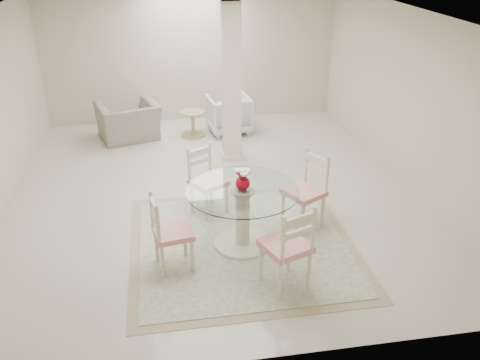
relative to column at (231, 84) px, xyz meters
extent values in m
plane|color=beige|center=(-0.50, -1.30, -1.35)|extent=(7.00, 7.00, 0.00)
cube|color=beige|center=(-0.50, 2.20, 0.00)|extent=(6.00, 0.02, 2.70)
cube|color=beige|center=(-0.50, -4.80, 0.00)|extent=(6.00, 0.02, 2.70)
cube|color=beige|center=(2.50, -1.30, 0.00)|extent=(0.02, 7.00, 2.70)
cube|color=white|center=(-0.50, -1.30, 1.35)|extent=(6.00, 7.00, 0.02)
cube|color=beige|center=(0.00, 0.00, 0.00)|extent=(0.30, 0.30, 2.70)
cube|color=tan|center=(-0.29, -2.84, -1.35)|extent=(2.88, 2.88, 0.01)
cube|color=silver|center=(-0.29, -2.84, -1.34)|extent=(2.64, 2.64, 0.01)
cylinder|color=beige|center=(-0.29, -2.84, -1.32)|extent=(0.74, 0.74, 0.05)
cylinder|color=beige|center=(-0.29, -2.84, -0.93)|extent=(0.18, 0.18, 0.76)
cylinder|color=beige|center=(-0.29, -2.84, -0.56)|extent=(0.30, 0.30, 0.03)
cylinder|color=white|center=(-0.29, -2.84, -0.54)|extent=(1.41, 1.41, 0.01)
ellipsoid|color=#A00417|center=(-0.29, -2.84, -0.45)|extent=(0.19, 0.19, 0.18)
cylinder|color=#A00417|center=(-0.29, -2.84, -0.34)|extent=(0.10, 0.10, 0.05)
cylinder|color=#A00417|center=(-0.29, -2.84, -0.30)|extent=(0.16, 0.16, 0.02)
ellipsoid|color=silver|center=(-0.29, -2.84, -0.28)|extent=(0.11, 0.11, 0.05)
ellipsoid|color=silver|center=(-0.23, -2.82, -0.29)|extent=(0.11, 0.11, 0.05)
ellipsoid|color=silver|center=(-0.34, -2.81, -0.29)|extent=(0.11, 0.11, 0.05)
ellipsoid|color=silver|center=(-0.28, -2.90, -0.30)|extent=(0.11, 0.11, 0.05)
cylinder|color=beige|center=(0.34, -2.44, -1.11)|extent=(0.05, 0.05, 0.49)
cylinder|color=beige|center=(0.53, -2.77, -1.11)|extent=(0.05, 0.05, 0.49)
cylinder|color=beige|center=(0.67, -2.25, -1.11)|extent=(0.05, 0.05, 0.49)
cylinder|color=beige|center=(0.86, -2.58, -1.11)|extent=(0.05, 0.05, 0.49)
cube|color=red|center=(0.60, -2.51, -0.82)|extent=(0.64, 0.64, 0.07)
cube|color=beige|center=(0.78, -2.41, -0.47)|extent=(0.25, 0.39, 0.57)
cylinder|color=beige|center=(-0.68, -2.20, -1.12)|extent=(0.04, 0.04, 0.46)
cylinder|color=beige|center=(-0.37, -2.02, -1.12)|extent=(0.04, 0.04, 0.46)
cylinder|color=beige|center=(-0.87, -1.89, -1.12)|extent=(0.04, 0.04, 0.46)
cylinder|color=beige|center=(-0.56, -1.71, -1.12)|extent=(0.04, 0.04, 0.46)
cube|color=red|center=(-0.62, -1.95, -0.85)|extent=(0.60, 0.60, 0.07)
cube|color=beige|center=(-0.72, -1.78, -0.52)|extent=(0.37, 0.24, 0.54)
cylinder|color=beige|center=(-0.97, -3.32, -1.12)|extent=(0.04, 0.04, 0.45)
cylinder|color=beige|center=(-1.04, -2.97, -1.12)|extent=(0.04, 0.04, 0.45)
cylinder|color=beige|center=(-1.32, -3.38, -1.12)|extent=(0.04, 0.04, 0.45)
cylinder|color=beige|center=(-1.39, -3.03, -1.12)|extent=(0.04, 0.04, 0.45)
cube|color=red|center=(-1.18, -3.18, -0.86)|extent=(0.50, 0.50, 0.07)
cube|color=beige|center=(-1.37, -3.21, -0.53)|extent=(0.11, 0.40, 0.53)
cylinder|color=#EEE3C3|center=(0.15, -3.48, -1.10)|extent=(0.05, 0.05, 0.50)
cylinder|color=#EEE3C3|center=(-0.21, -3.62, -1.10)|extent=(0.05, 0.05, 0.50)
cylinder|color=#EEE3C3|center=(0.29, -3.85, -1.10)|extent=(0.05, 0.05, 0.50)
cylinder|color=#EEE3C3|center=(-0.07, -3.99, -1.10)|extent=(0.05, 0.05, 0.50)
cube|color=red|center=(0.04, -3.73, -0.81)|extent=(0.62, 0.62, 0.08)
cube|color=#EEE3C3|center=(0.12, -3.94, -0.45)|extent=(0.42, 0.20, 0.59)
imported|color=gray|center=(-1.83, 1.23, -0.99)|extent=(1.34, 1.24, 0.72)
imported|color=silver|center=(0.14, 1.30, -0.98)|extent=(0.89, 0.91, 0.75)
cylinder|color=tan|center=(-0.59, 1.18, -1.33)|extent=(0.46, 0.46, 0.04)
cylinder|color=tan|center=(-0.59, 1.18, -1.10)|extent=(0.07, 0.07, 0.45)
cylinder|color=tan|center=(-0.59, 1.18, -0.86)|extent=(0.48, 0.48, 0.03)
camera|label=1|loc=(-1.24, -8.31, 2.34)|focal=38.00mm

